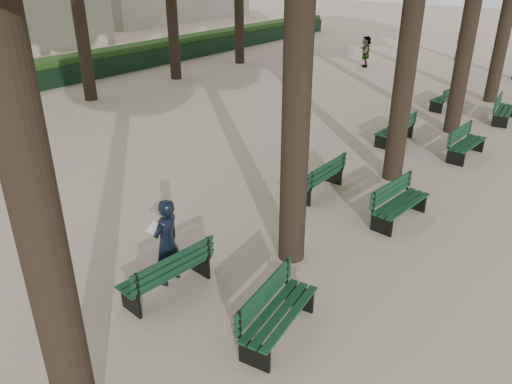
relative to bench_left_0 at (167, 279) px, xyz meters
The scene contains 15 objects.
ground 0.80m from the bench_left_0, 119.07° to the right, with size 120.00×120.00×0.00m, color #CCAF9A.
bench_left_0 is the anchor object (origin of this frame).
bench_left_1 5.27m from the bench_left_0, 90.00° to the left, with size 0.58×1.80×0.92m.
bench_left_2 10.08m from the bench_left_0, 90.00° to the left, with size 0.71×1.84×0.92m.
bench_left_3 15.07m from the bench_left_0, 90.00° to the left, with size 0.80×1.86×0.92m.
bench_right_0 2.28m from the bench_left_0, ahead, with size 0.80×1.86×0.92m.
bench_right_1 5.59m from the bench_left_0, 66.07° to the left, with size 0.76×1.85×0.92m.
bench_right_2 10.37m from the bench_left_0, 77.37° to the left, with size 0.70×1.84×0.92m.
bench_right_3 14.79m from the bench_left_0, 81.18° to the left, with size 0.75×1.85×0.92m.
man_with_map 0.67m from the bench_left_0, 129.79° to the left, with size 0.64×0.71×1.70m.
pedestrian_e 21.58m from the bench_left_0, 106.82° to the left, with size 1.51×0.33×1.63m, color #262628.
pedestrian_d 25.84m from the bench_left_0, 96.12° to the left, with size 0.83×0.34×1.69m, color #262628.
pedestrian_a 26.55m from the bench_left_0, 102.40° to the left, with size 0.91×0.38×1.88m, color #262628.
fence 18.52m from the bench_left_0, 146.06° to the left, with size 0.08×42.00×0.90m, color black.
hedge 19.11m from the bench_left_0, 147.23° to the left, with size 1.20×42.00×1.20m, color #224718.
Camera 1 is at (6.15, -4.28, 5.57)m, focal length 35.00 mm.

